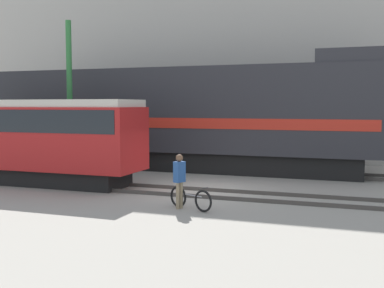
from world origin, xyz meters
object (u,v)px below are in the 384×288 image
bicycle (190,199)px  utility_pole_center (70,98)px  streetcar (21,136)px  person (179,175)px  freight_locomotive (174,117)px

bicycle → utility_pole_center: bearing=145.5°
streetcar → person: (8.31, -2.57, -0.95)m
streetcar → bicycle: streetcar is taller
streetcar → person: size_ratio=6.18×
freight_locomotive → utility_pole_center: (-4.20, -3.17, 0.99)m
freight_locomotive → streetcar: size_ratio=1.89×
freight_locomotive → streetcar: (-4.53, -6.34, -0.68)m
person → utility_pole_center: size_ratio=0.24×
bicycle → utility_pole_center: utility_pole_center is taller
freight_locomotive → person: bearing=-67.0°
streetcar → utility_pole_center: size_ratio=1.48×
bicycle → person: bearing=178.6°
person → utility_pole_center: utility_pole_center is taller
freight_locomotive → person: 9.81m
streetcar → bicycle: bearing=-16.5°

